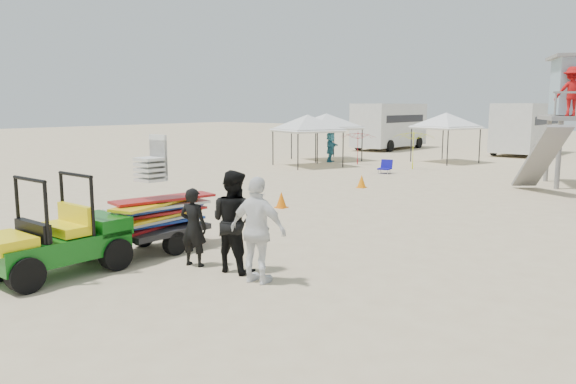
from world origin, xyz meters
The scene contains 17 objects.
ground centered at (0.00, 0.00, 0.00)m, with size 140.00×140.00×0.00m, color beige.
utility_cart centered at (-1.76, -1.06, 0.86)m, with size 1.28×2.43×1.84m.
surf_trailer centered at (-1.75, 1.28, 0.90)m, with size 1.33×2.43×2.22m.
man_left centered at (-0.24, 0.98, 0.78)m, with size 0.57×0.37×1.55m, color black.
man_mid centered at (0.61, 1.23, 0.97)m, with size 0.94×0.73×1.94m, color black.
man_right centered at (1.46, 0.98, 0.95)m, with size 1.12×0.47×1.91m, color white.
canopy_white_a centered at (-9.59, 17.00, 2.51)m, with size 3.66×3.66×3.06m.
canopy_white_b centered at (-10.73, 20.29, 2.52)m, with size 4.07×4.07×3.07m.
canopy_white_c centered at (-4.89, 23.41, 2.59)m, with size 3.45×3.45×3.14m.
umbrella_a centered at (-7.99, 19.30, 0.89)m, with size 1.93×1.97×1.77m, color #B2131D.
umbrella_b centered at (-4.64, 19.09, 0.96)m, with size 2.09×2.13×1.92m, color #EBF515.
cone_near centered at (-2.95, 6.91, 0.25)m, with size 0.34×0.34×0.50m, color orange.
cone_far centered at (-3.30, 12.16, 0.25)m, with size 0.34×0.34×0.50m, color orange.
beach_chair_a centered at (-4.88, 16.79, 0.31)m, with size 0.64×0.69×0.64m.
rv_far_left centered at (-12.00, 29.99, 1.80)m, with size 2.64×6.80×3.25m.
rv_mid_left centered at (-3.00, 31.49, 1.80)m, with size 2.65×6.50×3.25m.
distant_beachgoers centered at (-4.10, 17.34, 0.84)m, with size 16.14×7.03×1.71m.
Camera 1 is at (7.95, -6.17, 3.13)m, focal length 35.00 mm.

